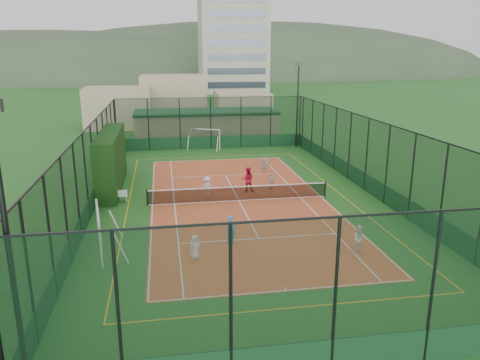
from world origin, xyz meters
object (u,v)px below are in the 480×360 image
at_px(white_bench, 115,196).
at_px(child_near_right, 360,239).
at_px(child_far_left, 207,187).
at_px(child_near_left, 195,247).
at_px(apartment_tower, 233,25).
at_px(futsal_goal_far, 205,139).
at_px(child_near_mid, 231,230).
at_px(floodlight_sw, 11,263).
at_px(futsal_goal_near, 99,232).
at_px(clubhouse, 206,125).
at_px(floodlight_ne, 298,105).
at_px(child_far_back, 264,165).
at_px(child_far_right, 272,181).
at_px(coach, 248,179).

distance_m(white_bench, child_near_right, 15.68).
xyz_separation_m(child_near_right, child_far_left, (-6.29, 10.09, -0.01)).
xyz_separation_m(child_near_left, child_far_left, (1.48, 9.46, 0.10)).
relative_size(apartment_tower, futsal_goal_far, 9.80).
distance_m(futsal_goal_far, child_near_left, 25.13).
xyz_separation_m(child_near_mid, child_near_right, (5.87, -2.02, -0.06)).
xyz_separation_m(apartment_tower, futsal_goal_far, (-12.62, -65.28, -14.01)).
xyz_separation_m(floodlight_sw, child_far_left, (6.68, 17.80, -3.44)).
height_order(futsal_goal_near, futsal_goal_far, futsal_goal_near).
distance_m(floodlight_sw, white_bench, 18.01).
xyz_separation_m(floodlight_sw, clubhouse, (8.60, 38.60, -2.55)).
xyz_separation_m(floodlight_ne, child_far_left, (-10.52, -15.40, -3.44)).
bearing_deg(child_far_back, child_near_left, 60.28).
distance_m(floodlight_ne, child_near_mid, 25.77).
bearing_deg(apartment_tower, child_far_left, -99.78).
bearing_deg(white_bench, child_near_mid, -54.48).
height_order(apartment_tower, white_bench, apartment_tower).
relative_size(floodlight_ne, futsal_goal_far, 2.69).
bearing_deg(child_near_left, child_near_mid, 12.18).
height_order(apartment_tower, futsal_goal_near, apartment_tower).
bearing_deg(child_far_left, floodlight_sw, 59.13).
xyz_separation_m(child_near_mid, child_far_left, (-0.42, 8.06, -0.07)).
xyz_separation_m(futsal_goal_far, child_far_left, (-1.31, -15.52, -0.30)).
xyz_separation_m(apartment_tower, child_near_right, (-7.63, -90.89, -14.30)).
relative_size(child_near_right, child_far_right, 1.19).
distance_m(floodlight_ne, child_far_left, 18.97).
height_order(child_near_left, child_far_left, child_far_left).
xyz_separation_m(apartment_tower, child_far_right, (-9.33, -79.82, -14.41)).
height_order(child_far_back, coach, coach).
distance_m(child_near_left, child_far_left, 9.57).
distance_m(white_bench, child_far_left, 5.89).
bearing_deg(child_near_mid, child_near_right, -45.47).
relative_size(apartment_tower, child_far_back, 26.67).
xyz_separation_m(child_far_left, coach, (2.86, 0.72, 0.17)).
height_order(white_bench, child_near_mid, child_near_mid).
bearing_deg(child_far_left, child_far_right, -178.29).
bearing_deg(child_far_right, child_far_back, -70.67).
distance_m(futsal_goal_near, child_near_right, 12.35).
height_order(clubhouse, white_bench, clubhouse).
bearing_deg(apartment_tower, child_near_right, -94.80).
height_order(floodlight_ne, child_near_right, floodlight_ne).
xyz_separation_m(futsal_goal_far, coach, (1.55, -14.79, -0.13)).
height_order(futsal_goal_near, child_far_left, futsal_goal_near).
xyz_separation_m(clubhouse, child_near_left, (-3.41, -30.26, -0.99)).
xyz_separation_m(futsal_goal_near, child_far_left, (5.89, 8.09, -0.40)).
relative_size(floodlight_sw, futsal_goal_near, 2.45).
bearing_deg(child_far_right, child_near_mid, 90.73).
height_order(futsal_goal_far, child_near_right, futsal_goal_far).
height_order(white_bench, coach, coach).
distance_m(child_near_right, child_far_left, 11.89).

